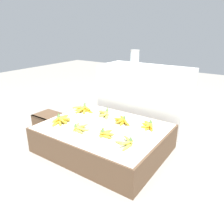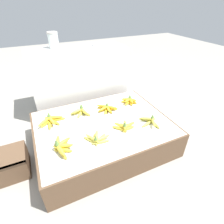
{
  "view_description": "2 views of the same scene",
  "coord_description": "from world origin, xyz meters",
  "px_view_note": "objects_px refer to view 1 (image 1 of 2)",
  "views": [
    {
      "loc": [
        1.22,
        -1.63,
        1.22
      ],
      "look_at": [
        0.07,
        0.05,
        0.43
      ],
      "focal_mm": 35.0,
      "sensor_mm": 36.0,
      "label": 1
    },
    {
      "loc": [
        -0.48,
        -1.24,
        1.27
      ],
      "look_at": [
        0.12,
        0.04,
        0.34
      ],
      "focal_mm": 28.0,
      "sensor_mm": 36.0,
      "label": 2
    }
  ],
  "objects_px": {
    "glass_jar": "(135,57)",
    "banana_bunch_middle_left": "(84,109)",
    "banana_bunch_front_midright": "(105,133)",
    "banana_bunch_front_left": "(61,120)",
    "banana_bunch_middle_right": "(149,125)",
    "foam_tray_white": "(172,69)",
    "banana_bunch_front_midleft": "(79,128)",
    "wooden_crate": "(49,122)",
    "banana_bunch_front_right": "(127,142)",
    "banana_bunch_middle_midleft": "(105,114)",
    "banana_bunch_middle_midright": "(122,121)"
  },
  "relations": [
    {
      "from": "banana_bunch_front_midright",
      "to": "banana_bunch_middle_right",
      "type": "xyz_separation_m",
      "value": [
        0.27,
        0.38,
        0.0
      ]
    },
    {
      "from": "banana_bunch_front_midright",
      "to": "banana_bunch_front_left",
      "type": "bearing_deg",
      "value": -178.41
    },
    {
      "from": "wooden_crate",
      "to": "banana_bunch_front_midright",
      "type": "relative_size",
      "value": 1.54
    },
    {
      "from": "banana_bunch_front_left",
      "to": "banana_bunch_front_midleft",
      "type": "distance_m",
      "value": 0.28
    },
    {
      "from": "banana_bunch_middle_left",
      "to": "banana_bunch_middle_midleft",
      "type": "height_order",
      "value": "banana_bunch_middle_midleft"
    },
    {
      "from": "banana_bunch_front_midleft",
      "to": "foam_tray_white",
      "type": "height_order",
      "value": "foam_tray_white"
    },
    {
      "from": "foam_tray_white",
      "to": "banana_bunch_front_midleft",
      "type": "bearing_deg",
      "value": -116.56
    },
    {
      "from": "banana_bunch_front_midleft",
      "to": "banana_bunch_front_right",
      "type": "bearing_deg",
      "value": 1.79
    },
    {
      "from": "banana_bunch_front_left",
      "to": "banana_bunch_front_midleft",
      "type": "relative_size",
      "value": 1.23
    },
    {
      "from": "wooden_crate",
      "to": "banana_bunch_middle_left",
      "type": "relative_size",
      "value": 1.21
    },
    {
      "from": "banana_bunch_front_left",
      "to": "foam_tray_white",
      "type": "xyz_separation_m",
      "value": [
        0.8,
        1.01,
        0.47
      ]
    },
    {
      "from": "banana_bunch_front_midleft",
      "to": "banana_bunch_front_midright",
      "type": "distance_m",
      "value": 0.29
    },
    {
      "from": "banana_bunch_front_midright",
      "to": "banana_bunch_middle_midright",
      "type": "relative_size",
      "value": 0.97
    },
    {
      "from": "banana_bunch_front_midleft",
      "to": "banana_bunch_middle_midleft",
      "type": "xyz_separation_m",
      "value": [
        -0.0,
        0.44,
        0.01
      ]
    },
    {
      "from": "banana_bunch_front_midright",
      "to": "banana_bunch_middle_midleft",
      "type": "relative_size",
      "value": 1.1
    },
    {
      "from": "wooden_crate",
      "to": "banana_bunch_middle_midright",
      "type": "relative_size",
      "value": 1.5
    },
    {
      "from": "banana_bunch_middle_right",
      "to": "foam_tray_white",
      "type": "height_order",
      "value": "foam_tray_white"
    },
    {
      "from": "banana_bunch_middle_right",
      "to": "glass_jar",
      "type": "distance_m",
      "value": 1.12
    },
    {
      "from": "banana_bunch_front_midleft",
      "to": "banana_bunch_middle_right",
      "type": "distance_m",
      "value": 0.69
    },
    {
      "from": "glass_jar",
      "to": "banana_bunch_middle_left",
      "type": "bearing_deg",
      "value": -107.7
    },
    {
      "from": "wooden_crate",
      "to": "banana_bunch_middle_right",
      "type": "distance_m",
      "value": 1.3
    },
    {
      "from": "banana_bunch_middle_right",
      "to": "banana_bunch_front_midright",
      "type": "bearing_deg",
      "value": -124.9
    },
    {
      "from": "banana_bunch_front_midleft",
      "to": "banana_bunch_middle_left",
      "type": "relative_size",
      "value": 0.78
    },
    {
      "from": "banana_bunch_middle_left",
      "to": "banana_bunch_front_left",
      "type": "bearing_deg",
      "value": -87.17
    },
    {
      "from": "banana_bunch_front_right",
      "to": "foam_tray_white",
      "type": "distance_m",
      "value": 1.13
    },
    {
      "from": "banana_bunch_front_midright",
      "to": "banana_bunch_front_midleft",
      "type": "bearing_deg",
      "value": -171.12
    },
    {
      "from": "banana_bunch_front_midleft",
      "to": "banana_bunch_middle_right",
      "type": "xyz_separation_m",
      "value": [
        0.55,
        0.42,
        0.01
      ]
    },
    {
      "from": "wooden_crate",
      "to": "banana_bunch_front_left",
      "type": "xyz_separation_m",
      "value": [
        0.44,
        -0.19,
        0.2
      ]
    },
    {
      "from": "wooden_crate",
      "to": "foam_tray_white",
      "type": "distance_m",
      "value": 1.64
    },
    {
      "from": "banana_bunch_front_left",
      "to": "glass_jar",
      "type": "distance_m",
      "value": 1.31
    },
    {
      "from": "banana_bunch_front_midleft",
      "to": "banana_bunch_middle_midleft",
      "type": "height_order",
      "value": "banana_bunch_middle_midleft"
    },
    {
      "from": "wooden_crate",
      "to": "banana_bunch_middle_midleft",
      "type": "relative_size",
      "value": 1.69
    },
    {
      "from": "wooden_crate",
      "to": "foam_tray_white",
      "type": "height_order",
      "value": "foam_tray_white"
    },
    {
      "from": "wooden_crate",
      "to": "glass_jar",
      "type": "xyz_separation_m",
      "value": [
        0.67,
        0.97,
        0.75
      ]
    },
    {
      "from": "banana_bunch_middle_right",
      "to": "glass_jar",
      "type": "relative_size",
      "value": 0.9
    },
    {
      "from": "banana_bunch_front_midleft",
      "to": "foam_tray_white",
      "type": "bearing_deg",
      "value": 63.44
    },
    {
      "from": "glass_jar",
      "to": "banana_bunch_middle_right",
      "type": "bearing_deg",
      "value": -51.82
    },
    {
      "from": "banana_bunch_front_midright",
      "to": "glass_jar",
      "type": "height_order",
      "value": "glass_jar"
    },
    {
      "from": "wooden_crate",
      "to": "banana_bunch_middle_right",
      "type": "relative_size",
      "value": 2.04
    },
    {
      "from": "banana_bunch_middle_midright",
      "to": "banana_bunch_middle_right",
      "type": "bearing_deg",
      "value": 6.48
    },
    {
      "from": "banana_bunch_front_left",
      "to": "banana_bunch_front_midright",
      "type": "xyz_separation_m",
      "value": [
        0.57,
        0.02,
        -0.0
      ]
    },
    {
      "from": "banana_bunch_front_left",
      "to": "banana_bunch_middle_midright",
      "type": "bearing_deg",
      "value": 33.77
    },
    {
      "from": "wooden_crate",
      "to": "banana_bunch_front_right",
      "type": "height_order",
      "value": "banana_bunch_front_right"
    },
    {
      "from": "banana_bunch_middle_midleft",
      "to": "banana_bunch_middle_midright",
      "type": "distance_m",
      "value": 0.27
    },
    {
      "from": "banana_bunch_front_midleft",
      "to": "banana_bunch_middle_right",
      "type": "bearing_deg",
      "value": 37.77
    },
    {
      "from": "glass_jar",
      "to": "banana_bunch_front_left",
      "type": "bearing_deg",
      "value": -101.13
    },
    {
      "from": "wooden_crate",
      "to": "banana_bunch_front_left",
      "type": "bearing_deg",
      "value": -23.65
    },
    {
      "from": "wooden_crate",
      "to": "banana_bunch_front_midright",
      "type": "xyz_separation_m",
      "value": [
        1.01,
        -0.18,
        0.2
      ]
    },
    {
      "from": "banana_bunch_middle_right",
      "to": "foam_tray_white",
      "type": "distance_m",
      "value": 0.78
    },
    {
      "from": "banana_bunch_front_midleft",
      "to": "banana_bunch_front_right",
      "type": "distance_m",
      "value": 0.54
    }
  ]
}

